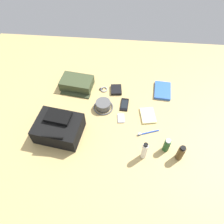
{
  "coord_description": "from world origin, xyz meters",
  "views": [
    {
      "loc": [
        -0.09,
        1.03,
        1.4
      ],
      "look_at": [
        0.0,
        0.0,
        0.04
      ],
      "focal_mm": 35.16,
      "sensor_mm": 36.0,
      "label": 1
    }
  ],
  "objects_px": {
    "cologne_bottle": "(181,153)",
    "toothbrush": "(147,133)",
    "wallet": "(116,90)",
    "toothpaste_tube": "(144,151)",
    "backpack": "(59,128)",
    "media_player": "(121,118)",
    "cell_phone": "(124,105)",
    "paperback_novel": "(163,91)",
    "bucket_hat": "(103,105)",
    "notepad": "(148,115)",
    "wristwatch": "(104,89)",
    "toiletry_pouch": "(77,83)",
    "shampoo_bottle": "(167,145)"
  },
  "relations": [
    {
      "from": "paperback_novel",
      "to": "notepad",
      "type": "distance_m",
      "value": 0.3
    },
    {
      "from": "toothpaste_tube",
      "to": "media_player",
      "type": "distance_m",
      "value": 0.36
    },
    {
      "from": "wristwatch",
      "to": "toiletry_pouch",
      "type": "bearing_deg",
      "value": -4.0
    },
    {
      "from": "cologne_bottle",
      "to": "media_player",
      "type": "bearing_deg",
      "value": -35.28
    },
    {
      "from": "toothbrush",
      "to": "cologne_bottle",
      "type": "bearing_deg",
      "value": 140.25
    },
    {
      "from": "bucket_hat",
      "to": "media_player",
      "type": "distance_m",
      "value": 0.18
    },
    {
      "from": "toothpaste_tube",
      "to": "notepad",
      "type": "xyz_separation_m",
      "value": [
        -0.04,
        -0.35,
        -0.07
      ]
    },
    {
      "from": "toothbrush",
      "to": "wallet",
      "type": "distance_m",
      "value": 0.49
    },
    {
      "from": "paperback_novel",
      "to": "notepad",
      "type": "bearing_deg",
      "value": 65.05
    },
    {
      "from": "toiletry_pouch",
      "to": "shampoo_bottle",
      "type": "height_order",
      "value": "shampoo_bottle"
    },
    {
      "from": "shampoo_bottle",
      "to": "media_player",
      "type": "relative_size",
      "value": 1.41
    },
    {
      "from": "bucket_hat",
      "to": "paperback_novel",
      "type": "distance_m",
      "value": 0.54
    },
    {
      "from": "toothpaste_tube",
      "to": "paperback_novel",
      "type": "height_order",
      "value": "toothpaste_tube"
    },
    {
      "from": "toothbrush",
      "to": "notepad",
      "type": "bearing_deg",
      "value": -92.58
    },
    {
      "from": "media_player",
      "to": "wristwatch",
      "type": "bearing_deg",
      "value": -59.92
    },
    {
      "from": "backpack",
      "to": "toothpaste_tube",
      "type": "height_order",
      "value": "toothpaste_tube"
    },
    {
      "from": "toothpaste_tube",
      "to": "wallet",
      "type": "relative_size",
      "value": 1.52
    },
    {
      "from": "bucket_hat",
      "to": "media_player",
      "type": "bearing_deg",
      "value": 147.17
    },
    {
      "from": "toothpaste_tube",
      "to": "toiletry_pouch",
      "type": "bearing_deg",
      "value": -46.91
    },
    {
      "from": "media_player",
      "to": "toothpaste_tube",
      "type": "bearing_deg",
      "value": 119.45
    },
    {
      "from": "backpack",
      "to": "toiletry_pouch",
      "type": "distance_m",
      "value": 0.48
    },
    {
      "from": "paperback_novel",
      "to": "wallet",
      "type": "relative_size",
      "value": 1.88
    },
    {
      "from": "shampoo_bottle",
      "to": "wristwatch",
      "type": "xyz_separation_m",
      "value": [
        0.5,
        -0.53,
        -0.05
      ]
    },
    {
      "from": "bucket_hat",
      "to": "toothpaste_tube",
      "type": "distance_m",
      "value": 0.52
    },
    {
      "from": "cologne_bottle",
      "to": "shampoo_bottle",
      "type": "xyz_separation_m",
      "value": [
        0.09,
        -0.05,
        -0.01
      ]
    },
    {
      "from": "backpack",
      "to": "notepad",
      "type": "height_order",
      "value": "backpack"
    },
    {
      "from": "cologne_bottle",
      "to": "toothpaste_tube",
      "type": "xyz_separation_m",
      "value": [
        0.24,
        0.01,
        0.01
      ]
    },
    {
      "from": "shampoo_bottle",
      "to": "notepad",
      "type": "relative_size",
      "value": 0.84
    },
    {
      "from": "bucket_hat",
      "to": "notepad",
      "type": "distance_m",
      "value": 0.37
    },
    {
      "from": "backpack",
      "to": "media_player",
      "type": "relative_size",
      "value": 3.97
    },
    {
      "from": "backpack",
      "to": "bucket_hat",
      "type": "distance_m",
      "value": 0.4
    },
    {
      "from": "cell_phone",
      "to": "wristwatch",
      "type": "bearing_deg",
      "value": -39.17
    },
    {
      "from": "toothbrush",
      "to": "toiletry_pouch",
      "type": "bearing_deg",
      "value": -35.14
    },
    {
      "from": "toiletry_pouch",
      "to": "media_player",
      "type": "relative_size",
      "value": 3.21
    },
    {
      "from": "wristwatch",
      "to": "notepad",
      "type": "height_order",
      "value": "notepad"
    },
    {
      "from": "cologne_bottle",
      "to": "shampoo_bottle",
      "type": "bearing_deg",
      "value": -31.95
    },
    {
      "from": "bucket_hat",
      "to": "cologne_bottle",
      "type": "bearing_deg",
      "value": 145.36
    },
    {
      "from": "toothbrush",
      "to": "wallet",
      "type": "bearing_deg",
      "value": -57.36
    },
    {
      "from": "paperback_novel",
      "to": "cell_phone",
      "type": "height_order",
      "value": "paperback_novel"
    },
    {
      "from": "cologne_bottle",
      "to": "toothbrush",
      "type": "distance_m",
      "value": 0.28
    },
    {
      "from": "toothbrush",
      "to": "notepad",
      "type": "distance_m",
      "value": 0.16
    },
    {
      "from": "paperback_novel",
      "to": "media_player",
      "type": "height_order",
      "value": "paperback_novel"
    },
    {
      "from": "wallet",
      "to": "toiletry_pouch",
      "type": "bearing_deg",
      "value": -9.46
    },
    {
      "from": "cell_phone",
      "to": "wallet",
      "type": "distance_m",
      "value": 0.17
    },
    {
      "from": "toiletry_pouch",
      "to": "wallet",
      "type": "relative_size",
      "value": 2.61
    },
    {
      "from": "bucket_hat",
      "to": "notepad",
      "type": "relative_size",
      "value": 1.08
    },
    {
      "from": "shampoo_bottle",
      "to": "wristwatch",
      "type": "bearing_deg",
      "value": -46.92
    },
    {
      "from": "bucket_hat",
      "to": "toothpaste_tube",
      "type": "bearing_deg",
      "value": 128.71
    },
    {
      "from": "cell_phone",
      "to": "paperback_novel",
      "type": "bearing_deg",
      "value": -150.63
    },
    {
      "from": "toothpaste_tube",
      "to": "wallet",
      "type": "height_order",
      "value": "toothpaste_tube"
    }
  ]
}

